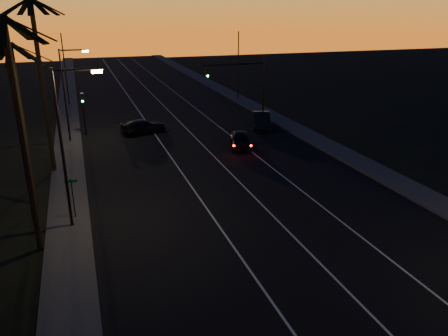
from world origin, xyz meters
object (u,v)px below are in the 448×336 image
object	(u,v)px
signal_mast	(244,78)
right_car	(261,120)
lead_car	(240,140)
cross_car	(144,127)

from	to	relation	value
signal_mast	right_car	bearing A→B (deg)	-73.72
lead_car	cross_car	world-z (taller)	lead_car
lead_car	signal_mast	bearing A→B (deg)	67.60
signal_mast	cross_car	bearing A→B (deg)	-173.90
lead_car	cross_car	size ratio (longest dim) A/B	0.99
lead_car	cross_car	distance (m)	10.67
signal_mast	right_car	size ratio (longest dim) A/B	1.36
cross_car	lead_car	bearing A→B (deg)	-45.43
right_car	cross_car	xyz separation A→B (m)	(-11.99, 1.81, -0.13)
lead_car	cross_car	xyz separation A→B (m)	(-7.49, 7.60, -0.04)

